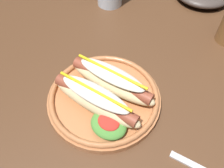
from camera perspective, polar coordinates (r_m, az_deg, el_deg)
The scene contains 3 objects.
ground_plane at distance 1.26m, azimuth 5.28°, elevation -17.45°, with size 8.00×8.00×0.00m, color #3D2D23.
dining_table at distance 0.69m, azimuth 9.22°, elevation 2.15°, with size 1.34×1.06×0.74m.
hot_dog_plate at distance 0.50m, azimuth -1.93°, elevation -2.74°, with size 0.25×0.25×0.08m.
Camera 1 is at (0.16, -0.42, 1.17)m, focal length 37.44 mm.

